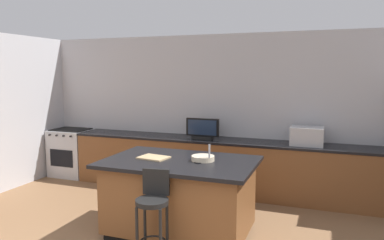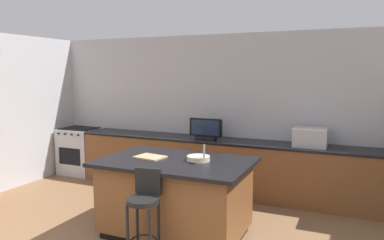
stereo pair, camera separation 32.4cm
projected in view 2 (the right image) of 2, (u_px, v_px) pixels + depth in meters
name	position (u px, v px, depth m)	size (l,w,h in m)	color
wall_back	(233.00, 112.00, 6.28)	(7.39, 0.12, 2.63)	#BCBCC1
counter_back	(220.00, 166.00, 6.09)	(5.11, 0.62, 0.89)	brown
kitchen_island	(176.00, 197.00, 4.48)	(1.81, 1.19, 0.93)	black
range_oven	(80.00, 151.00, 7.26)	(0.72, 0.63, 0.91)	#B7BABF
microwave	(310.00, 137.00, 5.45)	(0.48, 0.36, 0.28)	#B7BABF
tv_monitor	(206.00, 130.00, 6.06)	(0.56, 0.16, 0.34)	black
sink_faucet_back	(216.00, 131.00, 6.15)	(0.02, 0.02, 0.24)	#B2B2B7
sink_faucet_island	(204.00, 154.00, 4.26)	(0.02, 0.02, 0.22)	#B2B2B7
bar_stool_center	(144.00, 208.00, 3.82)	(0.34, 0.36, 0.98)	black
fruit_bowl	(198.00, 158.00, 4.38)	(0.28, 0.28, 0.06)	beige
cell_phone	(195.00, 162.00, 4.29)	(0.07, 0.15, 0.01)	black
cutting_board	(150.00, 157.00, 4.55)	(0.35, 0.26, 0.02)	tan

